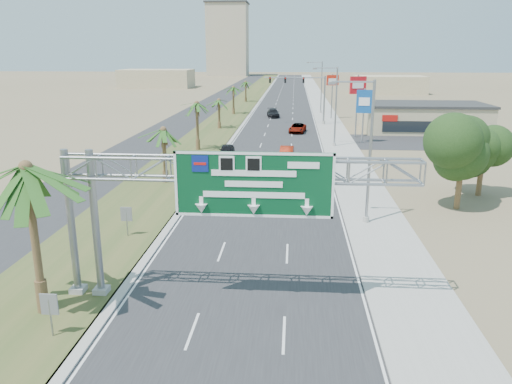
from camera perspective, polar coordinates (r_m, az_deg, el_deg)
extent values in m
cube|color=#28282B|center=(122.63, 3.32, 10.19)|extent=(12.00, 300.00, 0.02)
cube|color=#9E9B93|center=(122.77, 7.35, 10.12)|extent=(4.00, 300.00, 0.10)
cube|color=#3A4D22|center=(123.21, -1.41, 10.26)|extent=(7.00, 300.00, 0.12)
cube|color=#28282B|center=(124.11, -4.68, 10.23)|extent=(8.00, 300.00, 0.02)
cylinder|color=gray|center=(25.29, -17.86, -3.63)|extent=(0.36, 0.36, 7.40)
cylinder|color=gray|center=(25.77, -20.34, -3.51)|extent=(0.36, 0.36, 7.40)
cube|color=#9E9B93|center=(26.62, -17.22, -10.76)|extent=(0.70, 0.70, 0.40)
cube|color=#9E9B93|center=(27.06, -19.63, -10.53)|extent=(0.70, 0.70, 0.40)
cube|color=#064020|center=(22.39, -0.26, 0.83)|extent=(7.20, 0.12, 3.00)
cube|color=navy|center=(22.40, -6.42, 3.24)|extent=(0.75, 0.03, 0.75)
cone|color=white|center=(22.63, -0.27, -2.03)|extent=(0.56, 0.56, 0.45)
cylinder|color=brown|center=(24.51, -23.91, -5.37)|extent=(0.36, 0.36, 7.00)
cylinder|color=brown|center=(25.53, -23.24, -10.96)|extent=(0.54, 0.54, 1.68)
cylinder|color=brown|center=(46.51, -10.40, 3.98)|extent=(0.36, 0.36, 5.00)
cylinder|color=brown|center=(46.93, -10.28, 1.71)|extent=(0.54, 0.54, 1.20)
cylinder|color=brown|center=(61.82, -6.71, 7.37)|extent=(0.36, 0.36, 5.80)
cylinder|color=brown|center=(62.17, -6.65, 5.36)|extent=(0.54, 0.54, 1.39)
cylinder|color=brown|center=(79.49, -4.24, 8.81)|extent=(0.36, 0.36, 4.50)
cylinder|color=brown|center=(79.72, -4.21, 7.59)|extent=(0.54, 0.54, 1.08)
cylinder|color=brown|center=(98.18, -2.59, 10.35)|extent=(0.36, 0.36, 5.20)
cylinder|color=brown|center=(98.38, -2.58, 9.20)|extent=(0.54, 0.54, 1.25)
cylinder|color=brown|center=(122.96, -1.18, 11.35)|extent=(0.36, 0.36, 4.80)
cylinder|color=brown|center=(123.12, -1.17, 10.50)|extent=(0.54, 0.54, 1.15)
cylinder|color=gray|center=(35.11, 12.91, 4.23)|extent=(0.20, 0.20, 10.00)
cylinder|color=gray|center=(34.32, 11.05, 12.26)|extent=(2.80, 0.12, 0.12)
cube|color=slate|center=(34.19, 8.66, 12.19)|extent=(0.50, 0.22, 0.18)
cylinder|color=#9E9B93|center=(36.32, 12.46, -3.13)|extent=(0.44, 0.44, 0.50)
cylinder|color=gray|center=(64.62, 9.11, 9.52)|extent=(0.20, 0.20, 10.00)
cylinder|color=gray|center=(64.19, 8.02, 13.87)|extent=(2.80, 0.12, 0.12)
cube|color=slate|center=(64.12, 6.73, 13.82)|extent=(0.50, 0.22, 0.18)
cylinder|color=#9E9B93|center=(65.28, 8.93, 5.38)|extent=(0.44, 0.44, 0.50)
cylinder|color=gray|center=(100.41, 7.49, 11.73)|extent=(0.20, 0.20, 10.00)
cylinder|color=gray|center=(100.14, 6.76, 14.52)|extent=(2.80, 0.12, 0.12)
cube|color=slate|center=(100.10, 5.93, 14.49)|extent=(0.50, 0.22, 0.18)
cylinder|color=#9E9B93|center=(100.84, 7.39, 9.03)|extent=(0.44, 0.44, 0.50)
cylinder|color=gray|center=(84.55, 7.81, 10.31)|extent=(0.28, 0.28, 8.00)
cylinder|color=gray|center=(84.14, 4.42, 12.91)|extent=(10.00, 0.18, 0.18)
cube|color=black|center=(83.98, 5.46, 12.60)|extent=(0.32, 0.18, 0.95)
cube|color=black|center=(83.98, 3.36, 12.65)|extent=(0.32, 0.18, 0.95)
cube|color=black|center=(84.06, 1.62, 12.67)|extent=(0.32, 0.18, 0.95)
sphere|color=red|center=(83.84, 5.47, 12.80)|extent=(0.22, 0.22, 0.22)
imported|color=black|center=(84.33, 7.89, 12.34)|extent=(0.16, 0.16, 0.60)
cylinder|color=#9E9B93|center=(84.97, 7.72, 7.83)|extent=(0.56, 0.56, 0.60)
cube|color=tan|center=(81.10, 18.59, 8.00)|extent=(18.00, 10.00, 4.00)
cylinder|color=brown|center=(41.31, 22.19, 0.80)|extent=(0.44, 0.44, 3.90)
sphere|color=black|center=(40.77, 22.57, 4.34)|extent=(4.50, 4.50, 4.50)
cylinder|color=brown|center=(46.03, 24.25, 1.63)|extent=(0.44, 0.44, 3.30)
sphere|color=black|center=(45.59, 24.56, 4.31)|extent=(3.50, 3.50, 3.50)
cylinder|color=gray|center=(23.32, -22.38, -13.30)|extent=(0.08, 0.08, 1.80)
cube|color=slate|center=(23.01, -22.56, -11.76)|extent=(0.75, 0.06, 0.95)
cylinder|color=gray|center=(33.70, -14.52, -3.59)|extent=(0.08, 0.08, 1.80)
cube|color=slate|center=(33.48, -14.60, -2.46)|extent=(0.75, 0.06, 0.95)
cube|color=tan|center=(264.34, -3.25, 16.93)|extent=(20.00, 16.00, 35.00)
cube|color=tan|center=(178.63, -11.28, 12.61)|extent=(24.00, 14.00, 6.00)
cube|color=tan|center=(154.84, 14.98, 11.77)|extent=(20.00, 12.00, 5.00)
imported|color=black|center=(58.37, -3.37, 4.75)|extent=(1.62, 4.01, 1.37)
imported|color=maroon|center=(56.89, 3.52, 4.49)|extent=(1.69, 4.37, 1.42)
imported|color=gray|center=(76.08, 4.77, 7.29)|extent=(2.86, 5.10, 1.35)
imported|color=black|center=(94.22, 1.97, 9.00)|extent=(2.70, 5.40, 1.51)
cylinder|color=gray|center=(72.60, 11.45, 9.55)|extent=(0.20, 0.20, 8.70)
cube|color=red|center=(72.36, 11.58, 11.87)|extent=(2.35, 1.12, 2.40)
cube|color=white|center=(72.18, 11.60, 11.86)|extent=(1.59, 0.62, 0.84)
cylinder|color=gray|center=(67.98, 12.16, 8.48)|extent=(0.20, 0.20, 7.21)
cube|color=#104996|center=(67.78, 12.25, 10.08)|extent=(2.02, 0.58, 3.00)
cube|color=white|center=(67.60, 12.27, 10.06)|extent=(1.39, 0.24, 1.05)
cylinder|color=gray|center=(92.30, 8.67, 10.72)|extent=(0.20, 0.20, 8.01)
cube|color=red|center=(92.10, 8.75, 12.52)|extent=(2.19, 0.92, 1.80)
cube|color=white|center=(91.92, 8.76, 12.52)|extent=(1.49, 0.48, 0.63)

